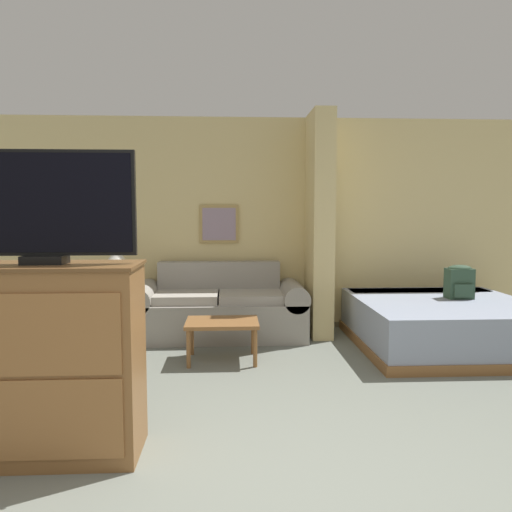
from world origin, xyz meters
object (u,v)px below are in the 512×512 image
at_px(coffee_table, 222,326).
at_px(bed, 442,323).
at_px(couch, 219,309).
at_px(tv_dresser, 49,361).
at_px(tv, 43,206).
at_px(backpack, 459,281).
at_px(table_lamp, 117,260).

bearing_deg(coffee_table, bed, 9.23).
xyz_separation_m(couch, bed, (2.42, -0.56, -0.06)).
xyz_separation_m(couch, coffee_table, (0.05, -0.95, 0.03)).
bearing_deg(tv_dresser, coffee_table, 61.70).
height_order(tv, backpack, tv).
bearing_deg(tv, coffee_table, 61.69).
bearing_deg(bed, tv_dresser, -146.38).
relative_size(coffee_table, bed, 0.37).
height_order(tv, bed, tv).
relative_size(couch, tv, 1.91).
distance_m(tv_dresser, tv, 0.91).
xyz_separation_m(table_lamp, backpack, (3.81, -0.51, -0.20)).
bearing_deg(bed, coffee_table, -170.77).
bearing_deg(coffee_table, couch, 93.19).
xyz_separation_m(coffee_table, bed, (2.36, 0.38, -0.09)).
relative_size(table_lamp, tv_dresser, 0.41).
distance_m(coffee_table, table_lamp, 1.67).
relative_size(coffee_table, tv_dresser, 0.61).
bearing_deg(table_lamp, couch, -2.38).
bearing_deg(coffee_table, tv_dresser, -118.30).
distance_m(couch, bed, 2.48).
xyz_separation_m(coffee_table, tv, (-1.00, -1.85, 1.14)).
distance_m(couch, coffee_table, 0.95).
xyz_separation_m(table_lamp, bed, (3.59, -0.61, -0.64)).
bearing_deg(couch, table_lamp, 177.62).
bearing_deg(tv_dresser, tv, 90.00).
distance_m(tv, backpack, 4.35).
height_order(couch, table_lamp, table_lamp).
bearing_deg(backpack, table_lamp, 172.40).
bearing_deg(couch, coffee_table, -86.81).
distance_m(couch, table_lamp, 1.31).
height_order(coffee_table, table_lamp, table_lamp).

